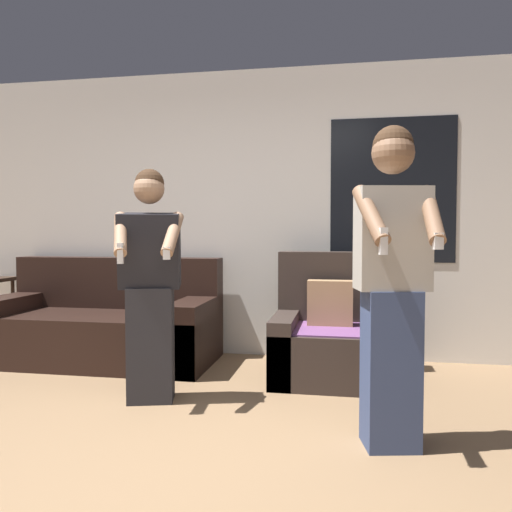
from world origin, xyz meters
TOP-DOWN VIEW (x-y plane):
  - ground_plane at (0.00, 0.00)m, footprint 14.00×14.00m
  - wall_back at (0.02, 2.66)m, footprint 6.93×0.07m
  - couch at (-1.24, 2.17)m, footprint 2.03×0.92m
  - armchair at (0.80, 1.99)m, footprint 0.89×0.84m
  - person_left at (-0.40, 1.20)m, footprint 0.49×0.55m
  - person_right at (1.17, 0.72)m, footprint 0.45×0.50m

SIDE VIEW (x-z plane):
  - ground_plane at x=0.00m, z-range 0.00..0.00m
  - couch at x=-1.24m, z-range -0.15..0.78m
  - armchair at x=0.80m, z-range -0.18..0.82m
  - person_left at x=-0.40m, z-range 0.01..1.61m
  - person_right at x=1.17m, z-range 0.04..1.77m
  - wall_back at x=0.02m, z-range 0.00..2.70m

